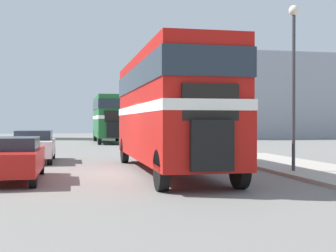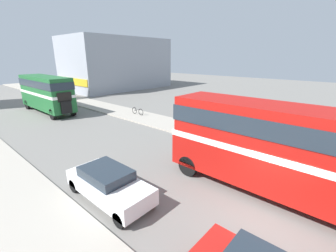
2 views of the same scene
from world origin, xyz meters
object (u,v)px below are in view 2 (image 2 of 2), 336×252
double_decker_bus (288,147)px  bicycle_on_pavement (138,111)px  car_parked_mid (109,184)px  pedestrian_walking (196,118)px  bus_distant (46,91)px

double_decker_bus → bicycle_on_pavement: double_decker_bus is taller
car_parked_mid → bicycle_on_pavement: 14.96m
car_parked_mid → pedestrian_walking: pedestrian_walking is taller
car_parked_mid → double_decker_bus: bearing=-48.2°
double_decker_bus → car_parked_mid: 7.92m
bus_distant → double_decker_bus: bearing=-89.6°
bicycle_on_pavement → pedestrian_walking: bearing=-89.4°
pedestrian_walking → bus_distant: bearing=109.6°
double_decker_bus → bus_distant: double_decker_bus is taller
bus_distant → car_parked_mid: size_ratio=2.13×
pedestrian_walking → bicycle_on_pavement: bearing=90.6°
double_decker_bus → bicycle_on_pavement: 17.22m
bus_distant → bicycle_on_pavement: bus_distant is taller
pedestrian_walking → bicycle_on_pavement: 7.57m
double_decker_bus → car_parked_mid: double_decker_bus is taller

